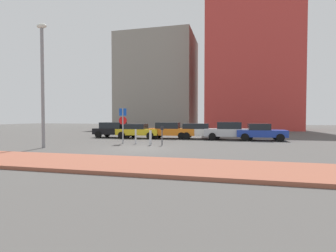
{
  "coord_description": "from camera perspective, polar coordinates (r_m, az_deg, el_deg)",
  "views": [
    {
      "loc": [
        5.52,
        -14.92,
        1.93
      ],
      "look_at": [
        1.43,
        1.63,
        1.38
      ],
      "focal_mm": 27.1,
      "sensor_mm": 36.0,
      "label": 1
    }
  ],
  "objects": [
    {
      "name": "parked_car_black",
      "position": [
        25.26,
        -11.78,
        -0.82
      ],
      "size": [
        4.43,
        2.06,
        1.48
      ],
      "color": "black",
      "rests_on": "ground"
    },
    {
      "name": "parked_car_white",
      "position": [
        23.36,
        6.89,
        -1.06
      ],
      "size": [
        4.58,
        2.09,
        1.41
      ],
      "color": "white",
      "rests_on": "ground"
    },
    {
      "name": "street_lamp",
      "position": [
        18.31,
        -26.4,
        10.01
      ],
      "size": [
        0.7,
        0.36,
        7.91
      ],
      "color": "gray",
      "rests_on": "ground"
    },
    {
      "name": "parked_car_orange",
      "position": [
        23.62,
        0.67,
        -0.95
      ],
      "size": [
        4.34,
        2.14,
        1.49
      ],
      "color": "orange",
      "rests_on": "ground"
    },
    {
      "name": "traffic_bollard_near",
      "position": [
        17.97,
        -3.97,
        -2.66
      ],
      "size": [
        0.17,
        0.17,
        1.04
      ],
      "primitive_type": "cylinder",
      "color": "#B7B7BC",
      "rests_on": "ground"
    },
    {
      "name": "building_colorful_midrise",
      "position": [
        46.47,
        18.04,
        14.26
      ],
      "size": [
        14.26,
        12.05,
        23.96
      ],
      "primitive_type": "cube",
      "color": "#BF3833",
      "rests_on": "ground"
    },
    {
      "name": "sidewalk_brick",
      "position": [
        11.04,
        -16.53,
        -7.94
      ],
      "size": [
        40.0,
        3.42,
        0.14
      ],
      "primitive_type": "cube",
      "color": "#93513D",
      "rests_on": "ground"
    },
    {
      "name": "traffic_bollard_mid",
      "position": [
        18.89,
        -7.28,
        -2.36
      ],
      "size": [
        0.12,
        0.12,
        1.1
      ],
      "primitive_type": "cylinder",
      "color": "#B7B7BC",
      "rests_on": "ground"
    },
    {
      "name": "parked_car_silver",
      "position": [
        22.91,
        13.66,
        -1.05
      ],
      "size": [
        4.52,
        2.1,
        1.56
      ],
      "color": "#B7BABF",
      "rests_on": "ground"
    },
    {
      "name": "ground_plane",
      "position": [
        16.03,
        -6.4,
        -5.08
      ],
      "size": [
        120.0,
        120.0,
        0.0
      ],
      "primitive_type": "plane",
      "color": "#4C4947"
    },
    {
      "name": "parking_meter",
      "position": [
        17.8,
        -1.35,
        -1.53
      ],
      "size": [
        0.18,
        0.14,
        1.35
      ],
      "color": "#4C4C51",
      "rests_on": "ground"
    },
    {
      "name": "parked_car_blue",
      "position": [
        22.93,
        20.08,
        -1.26
      ],
      "size": [
        4.06,
        2.01,
        1.43
      ],
      "color": "#1E389E",
      "rests_on": "ground"
    },
    {
      "name": "building_under_construction",
      "position": [
        50.35,
        -2.21,
        9.63
      ],
      "size": [
        14.09,
        11.65,
        17.49
      ],
      "primitive_type": "cube",
      "color": "gray",
      "rests_on": "ground"
    },
    {
      "name": "parked_car_yellow",
      "position": [
        24.1,
        -6.86,
        -1.03
      ],
      "size": [
        4.07,
        2.03,
        1.35
      ],
      "color": "gold",
      "rests_on": "ground"
    },
    {
      "name": "parking_sign_post",
      "position": [
        19.29,
        -10.12,
        1.05
      ],
      "size": [
        0.6,
        0.12,
        2.66
      ],
      "color": "gray",
      "rests_on": "ground"
    }
  ]
}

